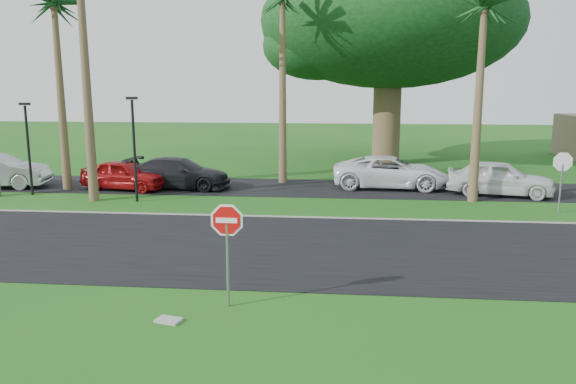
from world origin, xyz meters
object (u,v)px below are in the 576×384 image
(car_pickup, at_px, (500,178))
(car_minivan, at_px, (391,172))
(car_red, at_px, (125,175))
(stop_sign_near, at_px, (227,234))
(car_dark, at_px, (179,173))
(stop_sign_far, at_px, (562,170))

(car_pickup, bearing_deg, car_minivan, 85.48)
(car_red, bearing_deg, stop_sign_near, -140.46)
(car_minivan, bearing_deg, car_red, 100.59)
(car_dark, relative_size, car_minivan, 0.91)
(car_pickup, bearing_deg, car_dark, 100.64)
(stop_sign_far, height_order, car_red, stop_sign_far)
(stop_sign_far, distance_m, car_minivan, 8.14)
(car_pickup, bearing_deg, car_red, 102.87)
(stop_sign_near, distance_m, car_dark, 15.85)
(stop_sign_near, distance_m, stop_sign_far, 15.91)
(stop_sign_near, height_order, car_pickup, stop_sign_near)
(stop_sign_far, height_order, car_dark, stop_sign_far)
(stop_sign_near, xyz_separation_m, car_minivan, (5.09, 15.92, -0.98))
(car_red, height_order, car_pickup, car_pickup)
(car_minivan, relative_size, car_pickup, 1.19)
(car_dark, bearing_deg, stop_sign_near, -154.19)
(car_red, relative_size, car_dark, 0.82)
(car_dark, bearing_deg, car_pickup, -86.02)
(car_red, bearing_deg, car_dark, -66.05)
(stop_sign_near, relative_size, stop_sign_far, 1.00)
(car_red, distance_m, car_dark, 2.64)
(stop_sign_far, distance_m, car_dark, 17.48)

